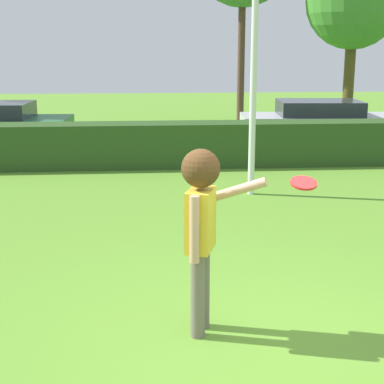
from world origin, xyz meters
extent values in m
plane|color=#5F962D|center=(0.00, 0.00, 0.00)|extent=(60.00, 60.00, 0.00)
cylinder|color=#72665C|center=(-0.49, 0.41, 0.42)|extent=(0.14, 0.14, 0.84)
cylinder|color=#72665C|center=(-0.55, 0.22, 0.42)|extent=(0.14, 0.14, 0.84)
cube|color=yellow|center=(-0.52, 0.31, 1.13)|extent=(0.33, 0.43, 0.58)
cylinder|color=tan|center=(-0.18, 0.45, 1.37)|extent=(0.61, 0.28, 0.30)
cylinder|color=tan|center=(-0.59, 0.09, 1.11)|extent=(0.09, 0.09, 0.62)
sphere|color=tan|center=(-0.52, 0.31, 1.59)|extent=(0.22, 0.22, 0.22)
sphere|color=#503319|center=(-0.52, 0.31, 1.62)|extent=(0.36, 0.36, 0.36)
cylinder|color=red|center=(0.36, 0.00, 1.54)|extent=(0.24, 0.23, 0.09)
cylinder|color=silver|center=(0.93, 5.67, 2.67)|extent=(0.12, 0.12, 5.34)
cube|color=#2B4A1D|center=(0.00, 8.43, 0.50)|extent=(18.52, 0.90, 1.00)
cylinder|color=black|center=(-3.62, 11.77, 0.30)|extent=(0.60, 0.14, 0.60)
cylinder|color=black|center=(-3.73, 10.07, 0.30)|extent=(0.60, 0.14, 0.60)
cube|color=#B7B7BC|center=(3.73, 10.92, 0.57)|extent=(4.32, 2.02, 0.55)
cube|color=#2D333D|center=(3.73, 10.92, 1.05)|extent=(2.32, 1.73, 0.40)
cylinder|color=black|center=(5.26, 11.65, 0.30)|extent=(0.61, 0.15, 0.60)
cylinder|color=black|center=(5.13, 9.95, 0.30)|extent=(0.61, 0.15, 0.60)
cylinder|color=black|center=(2.33, 11.88, 0.30)|extent=(0.61, 0.15, 0.60)
cylinder|color=black|center=(2.20, 10.18, 0.30)|extent=(0.61, 0.15, 0.60)
cylinder|color=brown|center=(2.32, 15.66, 2.30)|extent=(0.25, 0.25, 4.60)
cylinder|color=#50461F|center=(5.42, 13.53, 1.58)|extent=(0.34, 0.34, 3.15)
sphere|color=#40872E|center=(5.42, 13.53, 4.03)|extent=(2.92, 2.92, 2.92)
camera|label=1|loc=(-1.01, -4.89, 2.70)|focal=55.00mm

